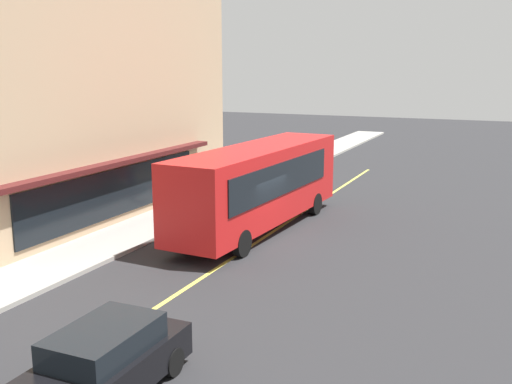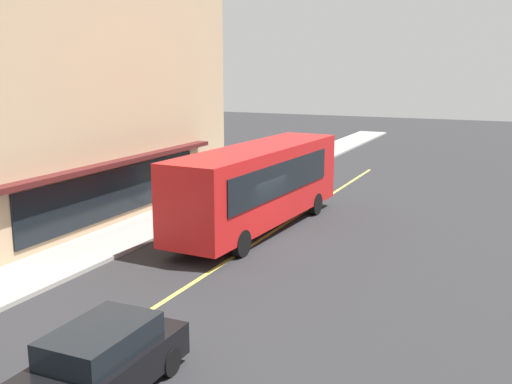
% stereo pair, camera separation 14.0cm
% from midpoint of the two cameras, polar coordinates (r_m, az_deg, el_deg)
% --- Properties ---
extents(ground, '(120.00, 120.00, 0.00)m').
position_cam_midpoint_polar(ground, '(23.43, 0.14, -4.69)').
color(ground, '#28282B').
extents(sidewalk, '(80.00, 2.69, 0.15)m').
position_cam_midpoint_polar(sidewalk, '(25.80, -10.20, -3.14)').
color(sidewalk, '#9E9B93').
rests_on(sidewalk, ground).
extents(lane_centre_stripe, '(36.00, 0.16, 0.01)m').
position_cam_midpoint_polar(lane_centre_stripe, '(23.42, 0.14, -4.68)').
color(lane_centre_stripe, '#D8D14C').
rests_on(lane_centre_stripe, ground).
extents(storefront_building, '(19.53, 10.88, 13.24)m').
position_cam_midpoint_polar(storefront_building, '(28.85, -22.02, 10.91)').
color(storefront_building, tan).
rests_on(storefront_building, ground).
extents(bus, '(11.25, 3.14, 3.50)m').
position_cam_midpoint_polar(bus, '(24.58, 0.13, 0.87)').
color(bus, red).
rests_on(bus, ground).
extents(car_black, '(4.31, 1.88, 1.52)m').
position_cam_midpoint_polar(car_black, '(13.02, -14.88, -15.75)').
color(car_black, black).
rests_on(car_black, ground).
extents(pedestrian_at_corner, '(0.34, 0.34, 1.77)m').
position_cam_midpoint_polar(pedestrian_at_corner, '(33.72, 0.22, 2.58)').
color(pedestrian_at_corner, black).
rests_on(pedestrian_at_corner, sidewalk).
extents(pedestrian_waiting, '(0.34, 0.34, 1.79)m').
position_cam_midpoint_polar(pedestrian_waiting, '(27.87, -5.20, 0.57)').
color(pedestrian_waiting, black).
rests_on(pedestrian_waiting, sidewalk).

